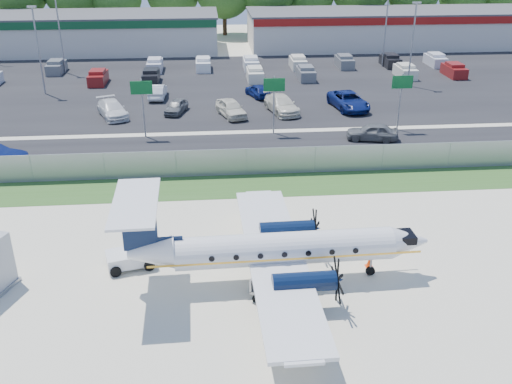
{
  "coord_description": "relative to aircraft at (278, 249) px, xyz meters",
  "views": [
    {
      "loc": [
        -2.59,
        -23.84,
        16.16
      ],
      "look_at": [
        0.0,
        6.0,
        2.3
      ],
      "focal_mm": 40.0,
      "sensor_mm": 36.0,
      "label": 1
    }
  ],
  "objects": [
    {
      "name": "sign_mid",
      "position": [
        2.43,
        22.68,
        1.76
      ],
      "size": [
        1.8,
        0.26,
        5.0
      ],
      "color": "gray",
      "rests_on": "ground"
    },
    {
      "name": "parked_car_e",
      "position": [
        10.62,
        29.47,
        -1.85
      ],
      "size": [
        3.59,
        6.26,
        1.64
      ],
      "primitive_type": "imported",
      "rotation": [
        0.0,
        0.0,
        0.15
      ],
      "color": "navy",
      "rests_on": "ground"
    },
    {
      "name": "baggage_cart_near",
      "position": [
        -0.28,
        -1.43,
        -1.31
      ],
      "size": [
        2.53,
        1.99,
        1.16
      ],
      "color": "gray",
      "rests_on": "ground"
    },
    {
      "name": "perimeter_fence",
      "position": [
        -0.57,
        13.77,
        -0.85
      ],
      "size": [
        120.0,
        0.06,
        1.99
      ],
      "color": "gray",
      "rests_on": "ground"
    },
    {
      "name": "sign_left",
      "position": [
        -8.57,
        22.68,
        1.76
      ],
      "size": [
        1.8,
        0.26,
        5.0
      ],
      "color": "gray",
      "rests_on": "ground"
    },
    {
      "name": "parked_car_c",
      "position": [
        -1.0,
        27.99,
        -1.85
      ],
      "size": [
        3.22,
        5.03,
        1.59
      ],
      "primitive_type": "imported",
      "rotation": [
        0.0,
        0.0,
        0.31
      ],
      "color": "beige",
      "rests_on": "ground"
    },
    {
      "name": "ground",
      "position": [
        -0.57,
        -0.23,
        -1.85
      ],
      "size": [
        170.0,
        170.0,
        0.0
      ],
      "primitive_type": "plane",
      "color": "beige",
      "rests_on": "ground"
    },
    {
      "name": "cone_starboard_wing",
      "position": [
        -3.51,
        14.7,
        -1.57
      ],
      "size": [
        0.42,
        0.42,
        0.6
      ],
      "color": "#FF3E08",
      "rests_on": "ground"
    },
    {
      "name": "parked_car_d",
      "position": [
        3.91,
        28.84,
        -1.85
      ],
      "size": [
        3.42,
        5.84,
        1.59
      ],
      "primitive_type": "imported",
      "rotation": [
        0.0,
        0.0,
        0.23
      ],
      "color": "beige",
      "rests_on": "ground"
    },
    {
      "name": "aircraft",
      "position": [
        0.0,
        0.0,
        0.0
      ],
      "size": [
        15.38,
        15.2,
        4.79
      ],
      "color": "silver",
      "rests_on": "ground"
    },
    {
      "name": "parked_car_g",
      "position": [
        2.16,
        34.57,
        -1.85
      ],
      "size": [
        2.88,
        4.34,
        1.37
      ],
      "primitive_type": "imported",
      "rotation": [
        0.0,
        0.0,
        3.48
      ],
      "color": "navy",
      "rests_on": "ground"
    },
    {
      "name": "building_west",
      "position": [
        -24.57,
        61.75,
        0.78
      ],
      "size": [
        46.4,
        12.4,
        5.24
      ],
      "color": "beige",
      "rests_on": "ground"
    },
    {
      "name": "parking_lot",
      "position": [
        -0.57,
        39.77,
        -1.84
      ],
      "size": [
        170.0,
        32.0,
        0.02
      ],
      "primitive_type": "cube",
      "color": "black",
      "rests_on": "ground"
    },
    {
      "name": "far_parking_rows",
      "position": [
        -0.57,
        44.77,
        -1.85
      ],
      "size": [
        56.0,
        10.0,
        1.6
      ],
      "primitive_type": null,
      "color": "gray",
      "rests_on": "ground"
    },
    {
      "name": "light_pole_se",
      "position": [
        19.43,
        47.77,
        3.38
      ],
      "size": [
        0.9,
        0.35,
        9.09
      ],
      "color": "gray",
      "rests_on": "ground"
    },
    {
      "name": "parked_car_f",
      "position": [
        -8.37,
        35.03,
        -1.85
      ],
      "size": [
        1.75,
        4.51,
        1.47
      ],
      "primitive_type": "imported",
      "rotation": [
        0.0,
        0.0,
        3.1
      ],
      "color": "silver",
      "rests_on": "ground"
    },
    {
      "name": "light_pole_nw",
      "position": [
        -20.57,
        37.77,
        3.38
      ],
      "size": [
        0.9,
        0.35,
        9.09
      ],
      "color": "gray",
      "rests_on": "ground"
    },
    {
      "name": "grass_verge",
      "position": [
        -0.57,
        11.77,
        -1.84
      ],
      "size": [
        170.0,
        4.0,
        0.02
      ],
      "primitive_type": "cube",
      "color": "#2D561E",
      "rests_on": "ground"
    },
    {
      "name": "building_east",
      "position": [
        25.43,
        61.75,
        0.78
      ],
      "size": [
        44.4,
        12.4,
        5.24
      ],
      "color": "beige",
      "rests_on": "ground"
    },
    {
      "name": "light_pole_sw",
      "position": [
        -20.57,
        47.77,
        3.38
      ],
      "size": [
        0.9,
        0.35,
        9.09
      ],
      "color": "gray",
      "rests_on": "ground"
    },
    {
      "name": "pushback_tug",
      "position": [
        -7.41,
        2.05,
        -1.23
      ],
      "size": [
        2.67,
        2.22,
        1.29
      ],
      "color": "silver",
      "rests_on": "ground"
    },
    {
      "name": "road_car_mid",
      "position": [
        10.46,
        20.26,
        -1.85
      ],
      "size": [
        4.55,
        2.62,
        1.46
      ],
      "primitive_type": "imported",
      "rotation": [
        0.0,
        0.0,
        -1.79
      ],
      "color": "#595B5E",
      "rests_on": "ground"
    },
    {
      "name": "cone_nose",
      "position": [
        4.97,
        0.89,
        -1.59
      ],
      "size": [
        0.38,
        0.38,
        0.54
      ],
      "color": "#FF3E08",
      "rests_on": "ground"
    },
    {
      "name": "tree_line",
      "position": [
        -0.57,
        73.77,
        -1.85
      ],
      "size": [
        112.0,
        6.0,
        14.0
      ],
      "primitive_type": null,
      "color": "#2A5B1A",
      "rests_on": "ground"
    },
    {
      "name": "access_road",
      "position": [
        -0.57,
        18.77,
        -1.84
      ],
      "size": [
        170.0,
        8.0,
        0.02
      ],
      "primitive_type": "cube",
      "color": "black",
      "rests_on": "ground"
    },
    {
      "name": "light_pole_ne",
      "position": [
        19.43,
        37.77,
        3.38
      ],
      "size": [
        0.9,
        0.35,
        9.09
      ],
      "color": "gray",
      "rests_on": "ground"
    },
    {
      "name": "sign_right",
      "position": [
        13.43,
        22.68,
        1.76
      ],
      "size": [
        1.8,
        0.26,
        5.0
      ],
      "color": "gray",
      "rests_on": "ground"
    },
    {
      "name": "parked_car_a",
      "position": [
        -12.15,
        28.77,
        -1.85
      ],
      "size": [
        3.88,
        5.6,
        1.51
      ],
      "primitive_type": "imported",
      "rotation": [
        0.0,
        0.0,
        0.38
      ],
      "color": "silver",
      "rests_on": "ground"
    },
    {
      "name": "parked_car_b",
      "position": [
        -6.21,
        29.52,
        -1.85
      ],
      "size": [
        2.53,
        4.09,
        1.3
      ],
      "primitive_type": "imported",
      "rotation": [
        0.0,
        0.0,
        -0.28
      ],
      "color": "#595B5E",
      "rests_on": "ground"
    }
  ]
}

